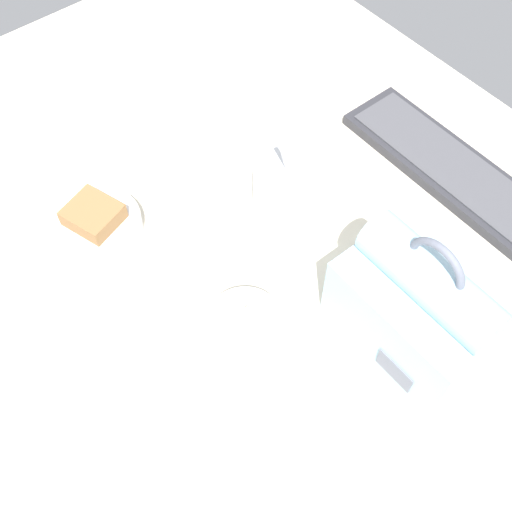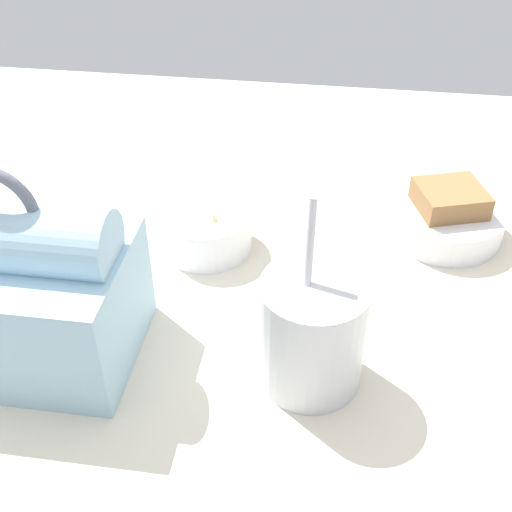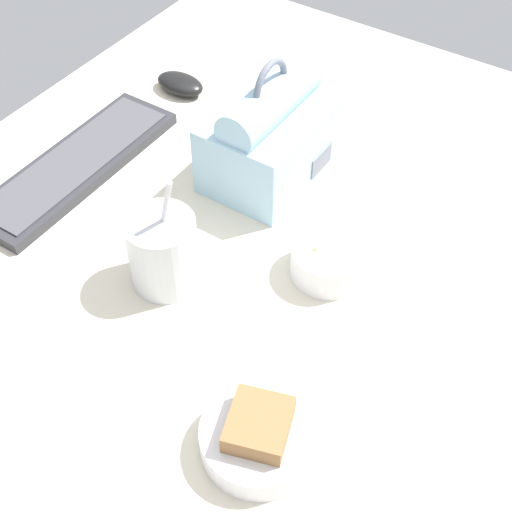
# 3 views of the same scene
# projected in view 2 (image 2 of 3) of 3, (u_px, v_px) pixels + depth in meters

# --- Properties ---
(desk_surface) EXTENTS (1.40, 1.10, 0.02)m
(desk_surface) POSITION_uv_depth(u_px,v_px,m) (274.00, 307.00, 0.67)
(desk_surface) COLOR beige
(desk_surface) RESTS_ON ground
(lunch_bag) EXTENTS (0.20, 0.14, 0.20)m
(lunch_bag) POSITION_uv_depth(u_px,v_px,m) (17.00, 290.00, 0.57)
(lunch_bag) COLOR #9EC6DB
(lunch_bag) RESTS_ON desk_surface
(soup_cup) EXTENTS (0.09, 0.09, 0.18)m
(soup_cup) POSITION_uv_depth(u_px,v_px,m) (312.00, 331.00, 0.55)
(soup_cup) COLOR silver
(soup_cup) RESTS_ON desk_surface
(bento_bowl_sandwich) EXTENTS (0.13, 0.13, 0.06)m
(bento_bowl_sandwich) POSITION_uv_depth(u_px,v_px,m) (446.00, 217.00, 0.74)
(bento_bowl_sandwich) COLOR silver
(bento_bowl_sandwich) RESTS_ON desk_surface
(bento_bowl_snacks) EXTENTS (0.10, 0.10, 0.06)m
(bento_bowl_snacks) POSITION_uv_depth(u_px,v_px,m) (206.00, 229.00, 0.72)
(bento_bowl_snacks) COLOR silver
(bento_bowl_snacks) RESTS_ON desk_surface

